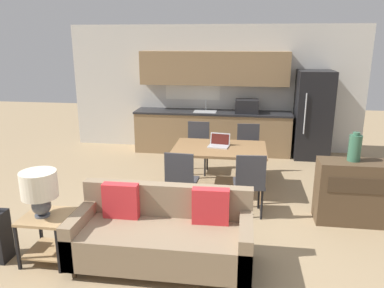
# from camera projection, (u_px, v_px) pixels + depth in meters

# --- Properties ---
(ground_plane) EXTENTS (20.00, 20.00, 0.00)m
(ground_plane) POSITION_uv_depth(u_px,v_px,m) (177.00, 262.00, 4.16)
(ground_plane) COLOR #9E8460
(wall_back) EXTENTS (6.40, 0.07, 2.70)m
(wall_back) POSITION_uv_depth(u_px,v_px,m) (214.00, 88.00, 8.21)
(wall_back) COLOR silver
(wall_back) RESTS_ON ground_plane
(kitchen_counter) EXTENTS (3.34, 0.65, 2.15)m
(kitchen_counter) POSITION_uv_depth(u_px,v_px,m) (213.00, 114.00, 8.06)
(kitchen_counter) COLOR #8E704C
(kitchen_counter) RESTS_ON ground_plane
(refrigerator) EXTENTS (0.70, 0.75, 1.79)m
(refrigerator) POSITION_uv_depth(u_px,v_px,m) (313.00, 115.00, 7.66)
(refrigerator) COLOR black
(refrigerator) RESTS_ON ground_plane
(dining_table) EXTENTS (1.46, 0.99, 0.74)m
(dining_table) POSITION_uv_depth(u_px,v_px,m) (220.00, 151.00, 5.96)
(dining_table) COLOR olive
(dining_table) RESTS_ON ground_plane
(couch) EXTENTS (1.92, 0.80, 0.86)m
(couch) POSITION_uv_depth(u_px,v_px,m) (163.00, 234.00, 4.07)
(couch) COLOR #3D2D1E
(couch) RESTS_ON ground_plane
(side_table) EXTENTS (0.50, 0.50, 0.54)m
(side_table) POSITION_uv_depth(u_px,v_px,m) (48.00, 230.00, 4.13)
(side_table) COLOR tan
(side_table) RESTS_ON ground_plane
(table_lamp) EXTENTS (0.39, 0.39, 0.51)m
(table_lamp) POSITION_uv_depth(u_px,v_px,m) (39.00, 188.00, 3.98)
(table_lamp) COLOR #4C515B
(table_lamp) RESTS_ON side_table
(credenza) EXTENTS (0.95, 0.41, 0.86)m
(credenza) POSITION_uv_depth(u_px,v_px,m) (353.00, 192.00, 4.98)
(credenza) COLOR brown
(credenza) RESTS_ON ground_plane
(vase) EXTENTS (0.16, 0.16, 0.38)m
(vase) POSITION_uv_depth(u_px,v_px,m) (355.00, 148.00, 4.85)
(vase) COLOR #336047
(vase) RESTS_ON credenza
(dining_chair_far_right) EXTENTS (0.45, 0.45, 0.92)m
(dining_chair_far_right) POSITION_uv_depth(u_px,v_px,m) (248.00, 147.00, 6.73)
(dining_chair_far_right) COLOR #38383D
(dining_chair_far_right) RESTS_ON ground_plane
(dining_chair_far_left) EXTENTS (0.43, 0.43, 0.92)m
(dining_chair_far_left) POSITION_uv_depth(u_px,v_px,m) (198.00, 145.00, 6.90)
(dining_chair_far_left) COLOR #38383D
(dining_chair_far_left) RESTS_ON ground_plane
(dining_chair_near_left) EXTENTS (0.44, 0.44, 0.92)m
(dining_chair_near_left) POSITION_uv_depth(u_px,v_px,m) (181.00, 179.00, 5.21)
(dining_chair_near_left) COLOR #38383D
(dining_chair_near_left) RESTS_ON ground_plane
(dining_chair_near_right) EXTENTS (0.45, 0.45, 0.92)m
(dining_chair_near_right) POSITION_uv_depth(u_px,v_px,m) (249.00, 181.00, 5.12)
(dining_chair_near_right) COLOR #38383D
(dining_chair_near_right) RESTS_ON ground_plane
(laptop) EXTENTS (0.35, 0.30, 0.20)m
(laptop) POSITION_uv_depth(u_px,v_px,m) (219.00, 143.00, 6.00)
(laptop) COLOR #B7BABC
(laptop) RESTS_ON dining_table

